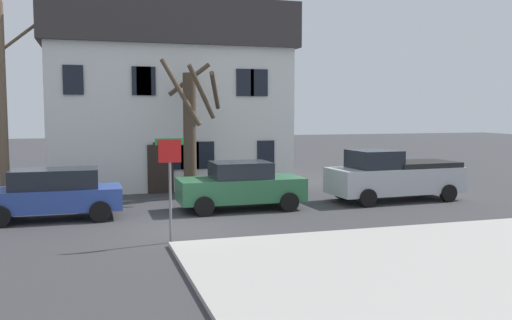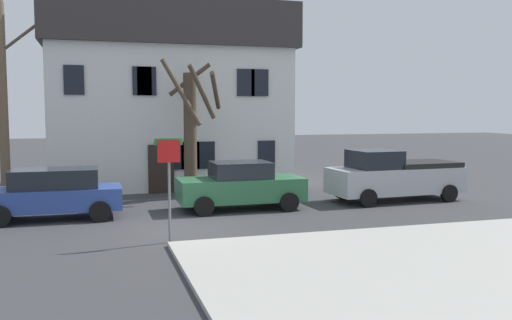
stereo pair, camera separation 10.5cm
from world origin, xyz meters
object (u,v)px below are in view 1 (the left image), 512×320
(car_green_sedan, at_px, (240,186))
(street_sign_pole, at_px, (170,170))
(tree_bare_mid, at_px, (1,96))
(car_blue_wagon, at_px, (53,193))
(pickup_truck_silver, at_px, (393,176))
(bicycle_leaning, at_px, (69,192))
(tree_bare_far, at_px, (191,127))
(building_main, at_px, (167,95))

(car_green_sedan, height_order, street_sign_pole, street_sign_pole)
(tree_bare_mid, xyz_separation_m, car_blue_wagon, (2.07, -4.57, -3.26))
(pickup_truck_silver, bearing_deg, bicycle_leaning, 163.63)
(tree_bare_mid, distance_m, bicycle_leaning, 4.54)
(street_sign_pole, xyz_separation_m, bicycle_leaning, (-2.86, 8.07, -1.60))
(car_blue_wagon, bearing_deg, pickup_truck_silver, 0.74)
(tree_bare_far, relative_size, street_sign_pole, 1.99)
(tree_bare_far, xyz_separation_m, pickup_truck_silver, (7.51, -3.06, -1.92))
(bicycle_leaning, bearing_deg, car_green_sedan, -31.96)
(pickup_truck_silver, distance_m, bicycle_leaning, 12.83)
(tree_bare_mid, bearing_deg, street_sign_pole, -59.28)
(car_green_sedan, xyz_separation_m, street_sign_pole, (-3.13, -4.33, 1.11))
(car_green_sedan, bearing_deg, tree_bare_mid, 151.64)
(car_blue_wagon, relative_size, car_green_sedan, 0.98)
(tree_bare_far, bearing_deg, car_blue_wagon, -147.88)
(tree_bare_mid, xyz_separation_m, bicycle_leaning, (2.41, -0.80, -3.76))
(tree_bare_far, distance_m, street_sign_pole, 7.81)
(building_main, xyz_separation_m, car_blue_wagon, (-4.84, -7.99, -3.45))
(bicycle_leaning, bearing_deg, street_sign_pole, -70.51)
(tree_bare_far, height_order, bicycle_leaning, tree_bare_far)
(car_green_sedan, distance_m, street_sign_pole, 5.46)
(car_blue_wagon, bearing_deg, building_main, 58.79)
(pickup_truck_silver, bearing_deg, building_main, 134.91)
(tree_bare_mid, relative_size, bicycle_leaning, 4.59)
(car_blue_wagon, distance_m, car_green_sedan, 6.33)
(car_blue_wagon, bearing_deg, tree_bare_mid, 114.31)
(car_green_sedan, bearing_deg, building_main, 100.64)
(pickup_truck_silver, distance_m, street_sign_pole, 10.49)
(street_sign_pole, distance_m, bicycle_leaning, 8.71)
(building_main, bearing_deg, street_sign_pole, -97.60)
(car_blue_wagon, bearing_deg, street_sign_pole, -53.29)
(tree_bare_far, distance_m, pickup_truck_silver, 8.33)
(building_main, height_order, car_blue_wagon, building_main)
(car_green_sedan, height_order, bicycle_leaning, car_green_sedan)
(tree_bare_far, bearing_deg, car_green_sedan, -69.28)
(tree_bare_far, distance_m, car_blue_wagon, 6.39)
(tree_bare_mid, xyz_separation_m, tree_bare_far, (7.20, -1.35, -1.23))
(building_main, height_order, bicycle_leaning, building_main)
(car_green_sedan, relative_size, pickup_truck_silver, 0.83)
(car_green_sedan, xyz_separation_m, pickup_truck_silver, (6.31, 0.12, 0.11))
(car_blue_wagon, height_order, bicycle_leaning, car_blue_wagon)
(tree_bare_far, distance_m, car_green_sedan, 3.97)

